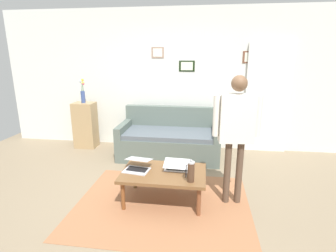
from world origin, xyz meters
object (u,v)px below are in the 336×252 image
coffee_table (164,175)px  couch (170,140)px  side_shelf (85,125)px  person_standing (237,124)px  laptop_center (177,167)px  laptop_left (138,166)px  flower_vase (83,93)px  french_press (191,172)px  interior_door (267,99)px

coffee_table → couch: bearing=-85.1°
side_shelf → person_standing: 3.32m
couch → coffee_table: (-0.13, 1.56, 0.06)m
coffee_table → laptop_center: laptop_center is taller
coffee_table → laptop_left: size_ratio=2.90×
coffee_table → flower_vase: 2.74m
flower_vase → person_standing: person_standing is taller
french_press → person_standing: 0.78m
coffee_table → french_press: size_ratio=3.85×
flower_vase → person_standing: size_ratio=0.29×
person_standing → laptop_left: bearing=3.6°
laptop_center → flower_vase: bearing=-40.5°
side_shelf → flower_vase: (0.00, -0.00, 0.65)m
couch → person_standing: 1.93m
couch → laptop_center: bearing=101.3°
interior_door → couch: size_ratio=1.13×
french_press → side_shelf: bearing=-42.3°
side_shelf → person_standing: bearing=147.8°
french_press → side_shelf: size_ratio=0.30×
coffee_table → side_shelf: side_shelf is taller
laptop_center → french_press: french_press is taller
couch → laptop_left: (0.21, 1.55, 0.15)m
laptop_left → person_standing: bearing=-176.4°
interior_door → couch: bearing=17.0°
interior_door → couch: interior_door is taller
coffee_table → laptop_left: (0.34, -0.01, 0.09)m
couch → person_standing: person_standing is taller
laptop_center → french_press: 0.36m
couch → laptop_center: couch is taller
laptop_left → flower_vase: flower_vase is taller
interior_door → laptop_left: bearing=46.4°
couch → laptop_left: bearing=82.3°
couch → side_shelf: side_shelf is taller
coffee_table → french_press: bearing=148.5°
french_press → coffee_table: bearing=-31.5°
laptop_center → side_shelf: 2.70m
interior_door → laptop_center: interior_door is taller
coffee_table → laptop_center: size_ratio=3.21×
laptop_center → person_standing: size_ratio=0.20×
french_press → side_shelf: 3.04m
coffee_table → flower_vase: size_ratio=2.28×
couch → person_standing: (-1.00, 1.47, 0.73)m
couch → laptop_left: size_ratio=4.93×
couch → coffee_table: bearing=94.9°
coffee_table → person_standing: bearing=-174.3°
laptop_center → flower_vase: flower_vase is taller
person_standing → coffee_table: bearing=5.7°
couch → flower_vase: size_ratio=3.88×
coffee_table → french_press: 0.45m
laptop_left → flower_vase: (1.55, -1.82, 0.66)m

